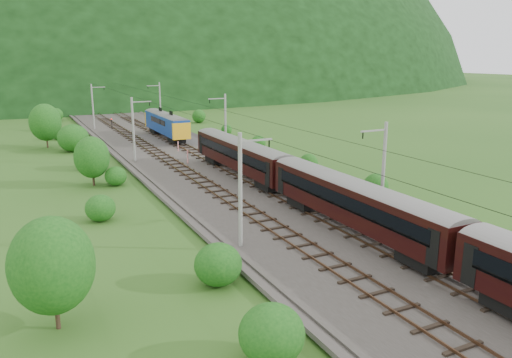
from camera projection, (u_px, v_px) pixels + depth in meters
name	position (u px, v px, depth m)	size (l,w,h in m)	color
ground	(315.00, 236.00, 37.68)	(600.00, 600.00, 0.00)	#29531A
railbed	(257.00, 201.00, 46.35)	(14.00, 220.00, 0.30)	#38332D
track_left	(233.00, 202.00, 45.26)	(2.40, 220.00, 0.27)	brown
track_right	(279.00, 195.00, 47.33)	(2.40, 220.00, 0.27)	brown
catenary_left	(134.00, 128.00, 61.81)	(2.54, 192.28, 8.00)	gray
catenary_right	(225.00, 122.00, 67.07)	(2.54, 192.28, 8.00)	gray
overhead_wires	(257.00, 126.00, 44.67)	(4.83, 198.00, 0.03)	black
mountain_main	(47.00, 81.00, 263.93)	(504.00, 360.00, 244.00)	black
train	(354.00, 195.00, 36.71)	(2.70, 107.85, 4.69)	black
hazard_post_near	(188.00, 157.00, 61.47)	(0.18, 0.18, 1.66)	red
hazard_post_far	(178.00, 146.00, 69.14)	(0.15, 0.15, 1.38)	red
signal	(112.00, 123.00, 89.92)	(0.21, 0.21, 1.90)	black
vegetation_left	(106.00, 191.00, 41.17)	(12.72, 145.08, 6.49)	#164C14
vegetation_right	(420.00, 194.00, 44.62)	(6.02, 107.41, 3.06)	#164C14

